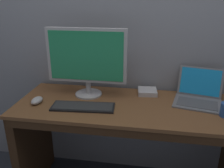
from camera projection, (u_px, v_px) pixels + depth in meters
The scene contains 6 objects.
desk at pixel (130, 139), 1.68m from camera, with size 1.55×0.58×0.76m.
laptop_space_gray at pixel (198, 94), 1.63m from camera, with size 0.36×0.36×0.21m.
external_monitor at pixel (87, 59), 1.63m from camera, with size 0.56×0.19×0.49m.
wired_keyboard at pixel (83, 107), 1.54m from camera, with size 0.42×0.17×0.01m.
computer_mouse at pixel (37, 100), 1.60m from camera, with size 0.06×0.11×0.04m, color #B7B7BC.
external_drive_box at pixel (147, 92), 1.76m from camera, with size 0.14×0.13×0.03m, color silver.
Camera 1 is at (0.10, -1.44, 1.46)m, focal length 37.97 mm.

